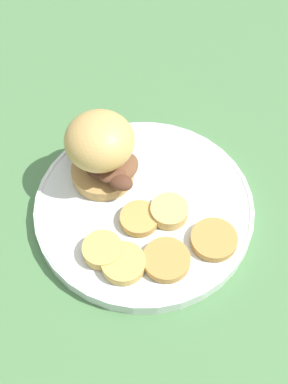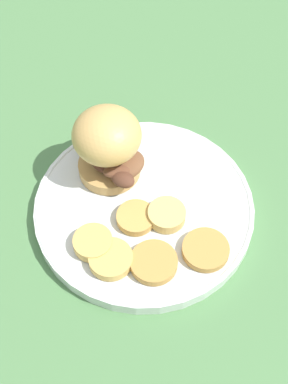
{
  "view_description": "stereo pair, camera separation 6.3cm",
  "coord_description": "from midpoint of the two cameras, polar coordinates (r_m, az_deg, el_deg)",
  "views": [
    {
      "loc": [
        0.23,
        0.27,
        0.56
      ],
      "look_at": [
        0.0,
        0.0,
        0.04
      ],
      "focal_mm": 50.0,
      "sensor_mm": 36.0,
      "label": 1
    },
    {
      "loc": [
        0.18,
        0.31,
        0.56
      ],
      "look_at": [
        0.0,
        0.0,
        0.04
      ],
      "focal_mm": 50.0,
      "sensor_mm": 36.0,
      "label": 2
    }
  ],
  "objects": [
    {
      "name": "potato_round_1",
      "position": [
        0.6,
        -0.58,
        -7.48
      ],
      "size": [
        0.05,
        0.05,
        0.01
      ],
      "primitive_type": "cylinder",
      "color": "#BC8942",
      "rests_on": "dinner_plate"
    },
    {
      "name": "ground_plane",
      "position": [
        0.66,
        -2.7,
        -2.38
      ],
      "size": [
        4.0,
        4.0,
        0.0
      ],
      "primitive_type": "plane",
      "color": "#4C7A47"
    },
    {
      "name": "dinner_plate",
      "position": [
        0.65,
        -2.73,
        -1.87
      ],
      "size": [
        0.27,
        0.27,
        0.02
      ],
      "color": "silver",
      "rests_on": "ground_plane"
    },
    {
      "name": "potato_round_4",
      "position": [
        0.61,
        -7.43,
        -6.37
      ],
      "size": [
        0.05,
        0.05,
        0.01
      ],
      "primitive_type": "cylinder",
      "color": "tan",
      "rests_on": "dinner_plate"
    },
    {
      "name": "potato_round_2",
      "position": [
        0.62,
        4.6,
        -5.3
      ],
      "size": [
        0.05,
        0.05,
        0.01
      ],
      "primitive_type": "cylinder",
      "color": "#BC8942",
      "rests_on": "dinner_plate"
    },
    {
      "name": "sandwich",
      "position": [
        0.64,
        -7.36,
        4.25
      ],
      "size": [
        0.08,
        0.13,
        0.1
      ],
      "color": "tan",
      "rests_on": "dinner_plate"
    },
    {
      "name": "potato_round_5",
      "position": [
        0.63,
        -3.35,
        -3.06
      ],
      "size": [
        0.05,
        0.05,
        0.01
      ],
      "primitive_type": "cylinder",
      "color": "tan",
      "rests_on": "dinner_plate"
    },
    {
      "name": "potato_round_3",
      "position": [
        0.6,
        -5.21,
        -7.81
      ],
      "size": [
        0.05,
        0.05,
        0.01
      ],
      "primitive_type": "cylinder",
      "color": "tan",
      "rests_on": "dinner_plate"
    },
    {
      "name": "potato_round_0",
      "position": [
        0.63,
        -0.11,
        -2.28
      ],
      "size": [
        0.05,
        0.05,
        0.01
      ],
      "primitive_type": "cylinder",
      "color": "#DBB766",
      "rests_on": "dinner_plate"
    }
  ]
}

